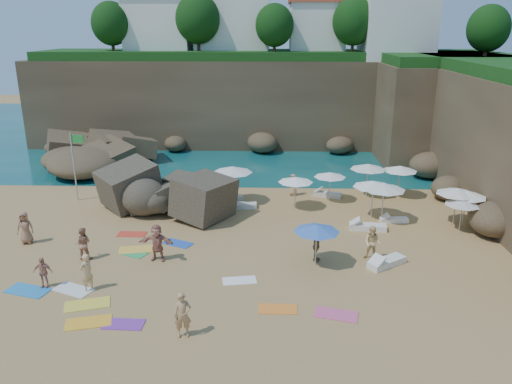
{
  "coord_description": "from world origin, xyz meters",
  "views": [
    {
      "loc": [
        2.88,
        -23.8,
        10.88
      ],
      "look_at": [
        2.0,
        3.0,
        2.0
      ],
      "focal_mm": 35.0,
      "sensor_mm": 36.0,
      "label": 1
    }
  ],
  "objects_px": {
    "parasol_2": "(374,184)",
    "person_stand_4": "(293,185)",
    "parasol_0": "(232,169)",
    "person_stand_3": "(316,246)",
    "person_stand_2": "(199,189)",
    "person_stand_5": "(213,187)",
    "parasol_1": "(368,167)",
    "lounger_0": "(241,206)",
    "flag_pole": "(75,158)",
    "rock_outcrop": "(173,204)",
    "person_stand_1": "(83,243)",
    "person_stand_6": "(86,272)"
  },
  "relations": [
    {
      "from": "parasol_0",
      "to": "person_stand_1",
      "type": "xyz_separation_m",
      "value": [
        -6.69,
        -8.5,
        -1.43
      ]
    },
    {
      "from": "lounger_0",
      "to": "person_stand_5",
      "type": "height_order",
      "value": "person_stand_5"
    },
    {
      "from": "parasol_0",
      "to": "person_stand_1",
      "type": "relative_size",
      "value": 1.57
    },
    {
      "from": "person_stand_2",
      "to": "parasol_0",
      "type": "bearing_deg",
      "value": -142.87
    },
    {
      "from": "lounger_0",
      "to": "person_stand_4",
      "type": "height_order",
      "value": "person_stand_4"
    },
    {
      "from": "parasol_2",
      "to": "person_stand_1",
      "type": "bearing_deg",
      "value": -158.03
    },
    {
      "from": "parasol_0",
      "to": "person_stand_3",
      "type": "relative_size",
      "value": 1.65
    },
    {
      "from": "lounger_0",
      "to": "person_stand_3",
      "type": "bearing_deg",
      "value": -63.41
    },
    {
      "from": "person_stand_5",
      "to": "person_stand_4",
      "type": "bearing_deg",
      "value": 12.45
    },
    {
      "from": "person_stand_2",
      "to": "person_stand_5",
      "type": "relative_size",
      "value": 0.82
    },
    {
      "from": "person_stand_1",
      "to": "rock_outcrop",
      "type": "bearing_deg",
      "value": -114.55
    },
    {
      "from": "rock_outcrop",
      "to": "parasol_0",
      "type": "height_order",
      "value": "parasol_0"
    },
    {
      "from": "person_stand_6",
      "to": "person_stand_1",
      "type": "bearing_deg",
      "value": -127.02
    },
    {
      "from": "parasol_1",
      "to": "rock_outcrop",
      "type": "bearing_deg",
      "value": -171.41
    },
    {
      "from": "person_stand_2",
      "to": "person_stand_5",
      "type": "height_order",
      "value": "person_stand_5"
    },
    {
      "from": "person_stand_1",
      "to": "lounger_0",
      "type": "bearing_deg",
      "value": -139.4
    },
    {
      "from": "parasol_0",
      "to": "parasol_1",
      "type": "bearing_deg",
      "value": 10.09
    },
    {
      "from": "person_stand_2",
      "to": "parasol_2",
      "type": "bearing_deg",
      "value": -143.92
    },
    {
      "from": "parasol_0",
      "to": "person_stand_5",
      "type": "height_order",
      "value": "parasol_0"
    },
    {
      "from": "person_stand_5",
      "to": "person_stand_6",
      "type": "distance_m",
      "value": 12.68
    },
    {
      "from": "parasol_2",
      "to": "person_stand_4",
      "type": "distance_m",
      "value": 6.23
    },
    {
      "from": "parasol_2",
      "to": "person_stand_2",
      "type": "distance_m",
      "value": 11.27
    },
    {
      "from": "rock_outcrop",
      "to": "person_stand_5",
      "type": "relative_size",
      "value": 4.05
    },
    {
      "from": "rock_outcrop",
      "to": "person_stand_2",
      "type": "height_order",
      "value": "person_stand_2"
    },
    {
      "from": "parasol_2",
      "to": "flag_pole",
      "type": "bearing_deg",
      "value": 172.12
    },
    {
      "from": "parasol_2",
      "to": "person_stand_6",
      "type": "bearing_deg",
      "value": -146.68
    },
    {
      "from": "rock_outcrop",
      "to": "person_stand_1",
      "type": "relative_size",
      "value": 4.31
    },
    {
      "from": "flag_pole",
      "to": "person_stand_2",
      "type": "xyz_separation_m",
      "value": [
        7.89,
        0.37,
        -2.14
      ]
    },
    {
      "from": "person_stand_5",
      "to": "parasol_0",
      "type": "bearing_deg",
      "value": -19.61
    },
    {
      "from": "person_stand_4",
      "to": "parasol_1",
      "type": "bearing_deg",
      "value": 33.84
    },
    {
      "from": "person_stand_3",
      "to": "parasol_0",
      "type": "bearing_deg",
      "value": 40.94
    },
    {
      "from": "person_stand_3",
      "to": "lounger_0",
      "type": "bearing_deg",
      "value": 40.64
    },
    {
      "from": "person_stand_2",
      "to": "person_stand_6",
      "type": "xyz_separation_m",
      "value": [
        -3.15,
        -12.11,
        0.13
      ]
    },
    {
      "from": "parasol_1",
      "to": "parasol_2",
      "type": "bearing_deg",
      "value": -95.84
    },
    {
      "from": "person_stand_4",
      "to": "parasol_0",
      "type": "bearing_deg",
      "value": -122.39
    },
    {
      "from": "person_stand_4",
      "to": "person_stand_5",
      "type": "height_order",
      "value": "person_stand_5"
    },
    {
      "from": "parasol_1",
      "to": "parasol_2",
      "type": "height_order",
      "value": "parasol_2"
    },
    {
      "from": "person_stand_3",
      "to": "person_stand_4",
      "type": "relative_size",
      "value": 1.06
    },
    {
      "from": "person_stand_5",
      "to": "person_stand_6",
      "type": "xyz_separation_m",
      "value": [
        -4.07,
        -12.01,
        -0.03
      ]
    },
    {
      "from": "parasol_0",
      "to": "person_stand_6",
      "type": "distance_m",
      "value": 12.82
    },
    {
      "from": "rock_outcrop",
      "to": "parasol_0",
      "type": "relative_size",
      "value": 2.75
    },
    {
      "from": "parasol_1",
      "to": "person_stand_6",
      "type": "relative_size",
      "value": 1.41
    },
    {
      "from": "rock_outcrop",
      "to": "lounger_0",
      "type": "relative_size",
      "value": 3.59
    },
    {
      "from": "parasol_0",
      "to": "parasol_1",
      "type": "distance_m",
      "value": 9.06
    },
    {
      "from": "person_stand_1",
      "to": "person_stand_5",
      "type": "relative_size",
      "value": 0.94
    },
    {
      "from": "parasol_2",
      "to": "person_stand_4",
      "type": "xyz_separation_m",
      "value": [
        -4.54,
        4.04,
        -1.37
      ]
    },
    {
      "from": "parasol_1",
      "to": "person_stand_6",
      "type": "bearing_deg",
      "value": -137.54
    },
    {
      "from": "flag_pole",
      "to": "lounger_0",
      "type": "relative_size",
      "value": 2.25
    },
    {
      "from": "parasol_0",
      "to": "rock_outcrop",
      "type": "bearing_deg",
      "value": -174.9
    },
    {
      "from": "flag_pole",
      "to": "person_stand_4",
      "type": "height_order",
      "value": "flag_pole"
    }
  ]
}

